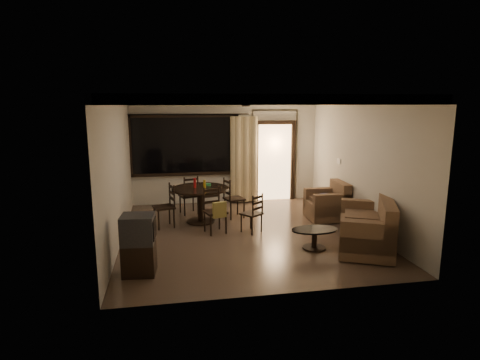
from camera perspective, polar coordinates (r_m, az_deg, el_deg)
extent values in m
plane|color=#7F6651|center=(8.46, 0.78, -7.53)|extent=(5.50, 5.50, 0.00)
plane|color=beige|center=(10.81, -2.02, 4.17)|extent=(5.00, 0.00, 5.00)
plane|color=beige|center=(5.50, 6.35, -2.67)|extent=(5.00, 0.00, 5.00)
plane|color=beige|center=(8.03, -16.99, 1.27)|extent=(0.00, 5.50, 5.50)
plane|color=beige|center=(8.95, 16.73, 2.25)|extent=(0.00, 5.50, 5.50)
plane|color=white|center=(8.02, 0.83, 11.79)|extent=(5.50, 5.50, 0.00)
cube|color=black|center=(10.66, -7.89, 4.92)|extent=(2.70, 0.04, 1.45)
cylinder|color=black|center=(10.52, -7.43, 9.25)|extent=(3.20, 0.03, 0.03)
cube|color=#FFC684|center=(11.09, 4.95, 2.48)|extent=(0.91, 0.03, 2.08)
cube|color=white|center=(9.89, 13.88, 2.62)|extent=(0.02, 0.18, 0.12)
cylinder|color=black|center=(8.02, 0.83, 11.36)|extent=(0.03, 0.03, 0.12)
cylinder|color=black|center=(8.02, 0.83, 10.72)|extent=(0.16, 0.16, 0.08)
cylinder|color=black|center=(9.05, -5.68, -1.23)|extent=(1.28, 1.28, 0.04)
cylinder|color=black|center=(9.14, -5.63, -3.58)|extent=(0.13, 0.13, 0.75)
cylinder|color=black|center=(9.25, -5.59, -5.85)|extent=(0.64, 0.64, 0.03)
cylinder|color=maroon|center=(9.04, -6.45, -0.43)|extent=(0.06, 0.06, 0.22)
cylinder|color=#B18412|center=(9.01, -5.06, -0.57)|extent=(0.06, 0.06, 0.18)
cube|color=#257D40|center=(9.24, -4.61, -0.67)|extent=(0.14, 0.10, 0.05)
cube|color=black|center=(8.88, -10.78, -3.81)|extent=(0.52, 0.52, 0.04)
cube|color=black|center=(9.45, -0.81, -2.69)|extent=(0.52, 0.52, 0.04)
cube|color=black|center=(8.37, -3.56, -4.55)|extent=(0.52, 0.52, 0.04)
cube|color=#A39646|center=(8.14, -2.94, -4.26)|extent=(0.29, 0.15, 0.32)
cube|color=black|center=(9.86, -7.29, -2.20)|extent=(0.52, 0.52, 0.04)
cube|color=black|center=(6.68, -14.13, -10.76)|extent=(0.54, 0.50, 0.51)
cube|color=black|center=(6.51, -14.33, -6.80)|extent=(0.54, 0.50, 0.46)
cube|color=black|center=(6.48, -12.08, -6.79)|extent=(0.05, 0.37, 0.31)
cube|color=#422B1E|center=(7.95, 17.36, -7.49)|extent=(1.57, 1.97, 0.43)
cube|color=#422B1E|center=(7.87, 20.09, -5.11)|extent=(0.93, 1.67, 0.71)
cube|color=#422B1E|center=(7.15, 17.73, -7.77)|extent=(0.92, 0.57, 0.54)
cube|color=#422B1E|center=(8.62, 17.22, -4.51)|extent=(0.92, 0.57, 0.54)
cube|color=#422B1E|center=(7.87, 17.07, -5.75)|extent=(1.23, 1.66, 0.13)
cube|color=#422B1E|center=(9.58, 12.15, -4.17)|extent=(0.88, 0.88, 0.40)
cube|color=#422B1E|center=(9.62, 14.05, -2.16)|extent=(0.23, 0.86, 0.65)
cube|color=#422B1E|center=(9.23, 12.94, -3.50)|extent=(0.86, 0.21, 0.50)
cube|color=#422B1E|center=(9.84, 11.51, -2.54)|extent=(0.86, 0.21, 0.50)
cube|color=#422B1E|center=(9.51, 11.93, -2.84)|extent=(0.62, 0.67, 0.12)
ellipsoid|color=navy|center=(9.48, 11.95, -2.20)|extent=(0.36, 0.30, 0.11)
ellipsoid|color=black|center=(7.61, 10.58, -6.96)|extent=(0.87, 0.52, 0.03)
cylinder|color=black|center=(7.67, 10.53, -8.27)|extent=(0.10, 0.10, 0.35)
cylinder|color=black|center=(7.73, 10.49, -9.46)|extent=(0.43, 0.43, 0.03)
cube|color=black|center=(8.41, 1.64, -4.82)|extent=(0.52, 0.52, 0.04)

